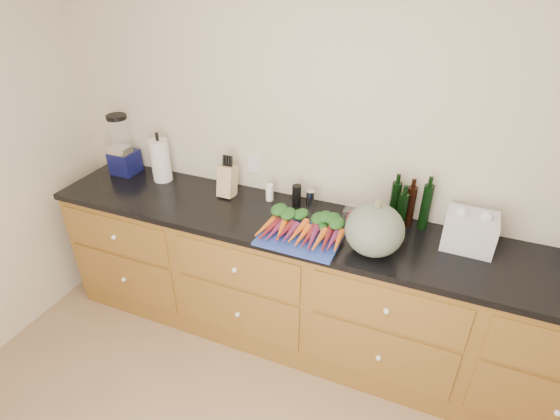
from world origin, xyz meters
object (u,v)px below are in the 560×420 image
at_px(blender_appliance, 122,148).
at_px(squash, 375,230).
at_px(cutting_board, 301,237).
at_px(carrots, 303,229).
at_px(tomato_box, 356,214).
at_px(paper_towel, 161,160).
at_px(knife_block, 227,181).

bearing_deg(blender_appliance, squash, -8.71).
xyz_separation_m(cutting_board, carrots, (0.00, 0.04, 0.03)).
relative_size(blender_appliance, tomato_box, 3.03).
bearing_deg(cutting_board, paper_towel, 164.63).
bearing_deg(carrots, knife_block, 157.29).
height_order(cutting_board, blender_appliance, blender_appliance).
bearing_deg(squash, paper_towel, 169.45).
height_order(blender_appliance, tomato_box, blender_appliance).
height_order(carrots, paper_towel, paper_towel).
relative_size(knife_block, tomato_box, 1.42).
bearing_deg(knife_block, cutting_board, -25.55).
xyz_separation_m(cutting_board, paper_towel, (-1.16, 0.32, 0.14)).
bearing_deg(tomato_box, knife_block, -178.02).
bearing_deg(tomato_box, squash, -61.55).
xyz_separation_m(blender_appliance, tomato_box, (1.73, 0.01, -0.16)).
height_order(squash, paper_towel, paper_towel).
bearing_deg(tomato_box, paper_towel, -179.59).
bearing_deg(tomato_box, carrots, -129.37).
xyz_separation_m(blender_appliance, paper_towel, (0.32, 0.00, -0.04)).
height_order(blender_appliance, paper_towel, blender_appliance).
bearing_deg(paper_towel, squash, -10.55).
distance_m(cutting_board, blender_appliance, 1.53).
bearing_deg(cutting_board, squash, 3.98).
distance_m(knife_block, tomato_box, 0.87).
xyz_separation_m(cutting_board, blender_appliance, (-1.49, 0.32, 0.19)).
bearing_deg(carrots, squash, -1.30).
relative_size(cutting_board, squash, 1.45).
relative_size(cutting_board, carrots, 0.95).
distance_m(carrots, blender_appliance, 1.52).
relative_size(paper_towel, tomato_box, 2.07).
bearing_deg(knife_block, carrots, -22.71).
height_order(cutting_board, tomato_box, tomato_box).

